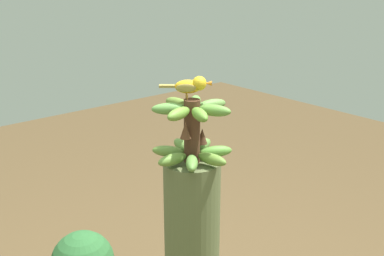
{
  "coord_description": "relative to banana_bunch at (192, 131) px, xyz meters",
  "views": [
    {
      "loc": [
        -0.99,
        -1.16,
        1.65
      ],
      "look_at": [
        0.0,
        0.0,
        1.14
      ],
      "focal_mm": 44.63,
      "sensor_mm": 36.0,
      "label": 1
    }
  ],
  "objects": [
    {
      "name": "banana_bunch",
      "position": [
        0.0,
        0.0,
        0.0
      ],
      "size": [
        0.28,
        0.29,
        0.22
      ],
      "color": "#4C2D1E",
      "rests_on": "banana_tree"
    },
    {
      "name": "perched_bird",
      "position": [
        0.01,
        0.01,
        0.16
      ],
      "size": [
        0.15,
        0.13,
        0.08
      ],
      "color": "#C68933",
      "rests_on": "banana_bunch"
    }
  ]
}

